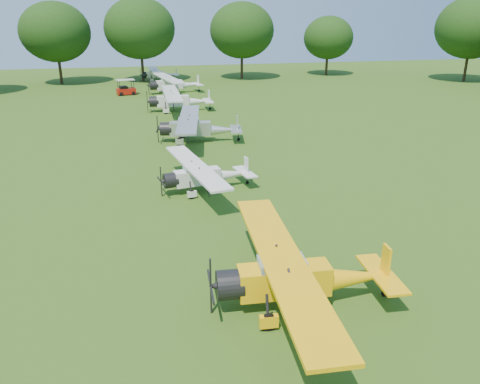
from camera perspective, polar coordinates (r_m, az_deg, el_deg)
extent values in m
plane|color=#355415|center=(25.27, -2.41, -3.29)|extent=(160.00, 160.00, 0.00)
cylinder|color=black|center=(86.31, 25.84, 13.65)|extent=(0.44, 0.44, 4.81)
ellipsoid|color=black|center=(85.97, 26.48, 17.51)|extent=(11.23, 11.23, 9.55)
cylinder|color=black|center=(88.18, 10.52, 15.07)|extent=(0.44, 0.44, 3.70)
ellipsoid|color=black|center=(87.86, 10.72, 18.00)|extent=(8.63, 8.63, 7.34)
cylinder|color=black|center=(81.41, 0.22, 15.23)|extent=(0.44, 0.44, 4.51)
ellipsoid|color=black|center=(81.05, 0.23, 19.11)|extent=(10.52, 10.52, 8.94)
cylinder|color=black|center=(79.85, -11.81, 14.77)|extent=(0.44, 0.44, 4.74)
ellipsoid|color=black|center=(79.47, -12.13, 18.92)|extent=(11.05, 11.05, 9.39)
cylinder|color=black|center=(80.34, -21.08, 13.80)|extent=(0.44, 0.44, 4.49)
ellipsoid|color=black|center=(79.98, -21.61, 17.68)|extent=(10.47, 10.47, 8.90)
cube|color=#FFB80A|center=(17.70, 5.39, -10.63)|extent=(3.49, 1.25, 1.12)
cone|color=#FFB80A|center=(18.64, 14.16, -10.05)|extent=(3.06, 1.16, 0.96)
cube|color=#8CA5B2|center=(17.38, 5.11, -9.01)|extent=(1.78, 1.10, 0.59)
cylinder|color=black|center=(17.36, -1.26, -11.23)|extent=(1.04, 1.18, 1.11)
cube|color=black|center=(17.29, -3.59, -11.40)|extent=(0.07, 0.13, 2.25)
cube|color=#FFB80A|center=(17.24, 5.14, -8.24)|extent=(2.31, 11.43, 0.15)
cube|color=#FFB80A|center=(18.81, 17.34, -8.23)|extent=(0.15, 0.59, 1.39)
cube|color=#FFB80A|center=(18.99, 16.89, -9.54)|extent=(1.11, 3.05, 0.10)
cylinder|color=black|center=(16.90, 3.52, -15.57)|extent=(0.65, 0.21, 0.64)
cylinder|color=black|center=(19.07, 1.77, -10.86)|extent=(0.65, 0.21, 0.64)
cylinder|color=black|center=(19.53, 17.19, -11.72)|extent=(0.26, 0.10, 0.26)
cube|color=silver|center=(28.96, -5.24, 1.85)|extent=(2.95, 1.32, 0.93)
cone|color=silver|center=(29.76, -0.82, 2.20)|extent=(2.59, 1.22, 0.80)
cube|color=#8CA5B2|center=(28.78, -5.44, 2.75)|extent=(1.54, 1.05, 0.49)
cylinder|color=black|center=(28.53, -8.47, 1.41)|extent=(0.95, 1.05, 0.93)
cube|color=black|center=(28.41, -9.59, 1.25)|extent=(0.07, 0.11, 1.87)
cube|color=silver|center=(28.71, -5.45, 3.17)|extent=(2.88, 9.51, 0.12)
cube|color=silver|center=(29.95, 0.75, 3.21)|extent=(0.17, 0.50, 1.16)
cube|color=silver|center=(30.04, 0.60, 2.47)|extent=(1.17, 2.58, 0.08)
cylinder|color=black|center=(28.00, -5.88, -0.32)|extent=(0.55, 0.23, 0.53)
cylinder|color=black|center=(30.00, -7.14, 1.11)|extent=(0.55, 0.23, 0.53)
cylinder|color=black|center=(30.35, 0.90, 1.19)|extent=(0.22, 0.11, 0.21)
cube|color=silver|center=(40.59, -6.08, 7.69)|extent=(3.60, 1.58, 1.14)
cone|color=silver|center=(40.60, -1.89, 7.57)|extent=(3.16, 1.46, 0.98)
cube|color=#8CA5B2|center=(40.46, -6.26, 8.51)|extent=(1.88, 1.27, 0.60)
cylinder|color=black|center=(40.73, -9.01, 7.60)|extent=(1.15, 1.27, 1.13)
cube|color=black|center=(40.80, -10.00, 7.56)|extent=(0.09, 0.14, 2.28)
cube|color=silver|center=(40.41, -6.28, 8.89)|extent=(3.42, 11.63, 0.15)
cube|color=silver|center=(40.53, -0.34, 8.34)|extent=(0.20, 0.61, 1.41)
cube|color=silver|center=(40.63, -0.50, 7.67)|extent=(1.40, 3.15, 0.10)
cylinder|color=black|center=(39.52, -7.37, 6.05)|extent=(0.67, 0.28, 0.65)
cylinder|color=black|center=(42.15, -7.16, 7.00)|extent=(0.67, 0.28, 0.65)
cylinder|color=black|center=(40.86, -0.19, 6.44)|extent=(0.27, 0.13, 0.26)
cube|color=silver|center=(54.05, -8.19, 10.93)|extent=(3.56, 1.12, 1.16)
cone|color=silver|center=(54.35, -4.98, 10.94)|extent=(3.12, 1.05, 1.00)
cube|color=#8CA5B2|center=(53.94, -8.35, 11.56)|extent=(1.79, 1.05, 0.61)
cylinder|color=black|center=(53.95, -10.46, 10.78)|extent=(1.02, 1.17, 1.15)
cube|color=black|center=(53.94, -11.24, 10.73)|extent=(0.07, 0.13, 2.33)
cube|color=silver|center=(53.90, -8.36, 11.85)|extent=(1.82, 11.77, 0.16)
cube|color=silver|center=(54.40, -3.82, 11.57)|extent=(0.12, 0.61, 1.44)
cube|color=silver|center=(54.47, -3.92, 11.05)|extent=(1.00, 3.12, 0.10)
cylinder|color=black|center=(52.79, -9.01, 9.73)|extent=(0.67, 0.19, 0.66)
cylinder|color=black|center=(55.51, -9.18, 10.27)|extent=(0.67, 0.19, 0.66)
cylinder|color=black|center=(54.66, -3.67, 10.11)|extent=(0.27, 0.09, 0.27)
cube|color=silver|center=(66.78, -8.63, 12.81)|extent=(3.72, 1.63, 1.18)
cone|color=silver|center=(67.57, -6.06, 12.87)|extent=(3.26, 1.50, 1.01)
cube|color=#8CA5B2|center=(66.67, -8.75, 13.32)|extent=(1.94, 1.31, 0.62)
cylinder|color=black|center=(66.31, -10.46, 12.65)|extent=(1.18, 1.31, 1.17)
cube|color=black|center=(66.17, -11.09, 12.59)|extent=(0.09, 0.14, 2.36)
cube|color=silver|center=(66.63, -8.77, 13.56)|extent=(3.51, 12.01, 0.16)
cube|color=silver|center=(67.81, -5.15, 13.41)|extent=(0.21, 0.63, 1.46)
cube|color=silver|center=(67.85, -5.23, 12.98)|extent=(1.44, 3.26, 0.10)
cylinder|color=black|center=(65.34, -9.06, 11.86)|extent=(0.69, 0.28, 0.67)
cylinder|color=black|center=(68.05, -9.63, 12.18)|extent=(0.69, 0.28, 0.67)
cylinder|color=black|center=(68.04, -5.02, 12.22)|extent=(0.28, 0.13, 0.27)
cube|color=silver|center=(80.22, -10.28, 13.90)|extent=(3.02, 1.03, 0.98)
cone|color=silver|center=(80.52, -8.44, 13.93)|extent=(2.64, 0.96, 0.84)
cube|color=#8CA5B2|center=(80.15, -10.37, 14.26)|extent=(1.53, 0.93, 0.51)
cylinder|color=black|center=(80.07, -11.57, 13.80)|extent=(0.88, 1.01, 0.97)
cube|color=black|center=(80.03, -12.01, 13.77)|extent=(0.06, 0.11, 1.96)
cube|color=silver|center=(80.13, -10.38, 14.43)|extent=(1.82, 9.92, 0.13)
cube|color=silver|center=(80.59, -7.78, 14.30)|extent=(0.12, 0.52, 1.21)
cube|color=silver|center=(80.62, -7.83, 14.00)|extent=(0.91, 2.64, 0.08)
cylinder|color=black|center=(79.09, -10.70, 13.27)|extent=(0.57, 0.18, 0.56)
cylinder|color=black|center=(81.39, -10.87, 13.46)|extent=(0.57, 0.18, 0.56)
cylinder|color=black|center=(80.74, -7.67, 13.47)|extent=(0.23, 0.09, 0.22)
cube|color=#A7180B|center=(66.67, -13.71, 11.85)|extent=(2.67, 1.86, 0.77)
cube|color=black|center=(66.53, -14.03, 12.19)|extent=(1.25, 1.41, 0.50)
cube|color=silver|center=(66.46, -13.82, 13.14)|extent=(2.59, 1.94, 0.09)
cylinder|color=black|center=(65.87, -14.26, 11.48)|extent=(0.51, 0.26, 0.49)
cylinder|color=black|center=(67.19, -14.53, 11.63)|extent=(0.51, 0.26, 0.49)
cylinder|color=black|center=(66.24, -12.84, 11.65)|extent=(0.51, 0.26, 0.49)
cylinder|color=black|center=(67.55, -13.14, 11.79)|extent=(0.51, 0.26, 0.49)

